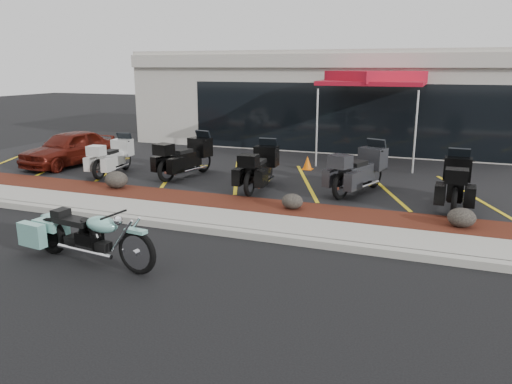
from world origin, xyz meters
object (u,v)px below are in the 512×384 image
at_px(hero_cruiser, 137,246).
at_px(touring_white, 125,151).
at_px(popup_canopy, 374,79).
at_px(traffic_cone, 307,163).
at_px(parked_car, 69,148).

height_order(hero_cruiser, touring_white, touring_white).
bearing_deg(touring_white, popup_canopy, -64.16).
distance_m(hero_cruiser, popup_canopy, 11.49).
xyz_separation_m(traffic_cone, popup_canopy, (1.68, 2.17, 2.60)).
xyz_separation_m(hero_cruiser, popup_canopy, (2.21, 11.01, 2.45)).
height_order(touring_white, popup_canopy, popup_canopy).
distance_m(touring_white, popup_canopy, 8.64).
bearing_deg(traffic_cone, touring_white, -158.45).
height_order(touring_white, parked_car, touring_white).
bearing_deg(hero_cruiser, popup_canopy, 85.86).
height_order(parked_car, popup_canopy, popup_canopy).
relative_size(touring_white, parked_car, 0.61).
bearing_deg(hero_cruiser, touring_white, 133.64).
relative_size(traffic_cone, popup_canopy, 0.10).
bearing_deg(parked_car, touring_white, 6.83).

